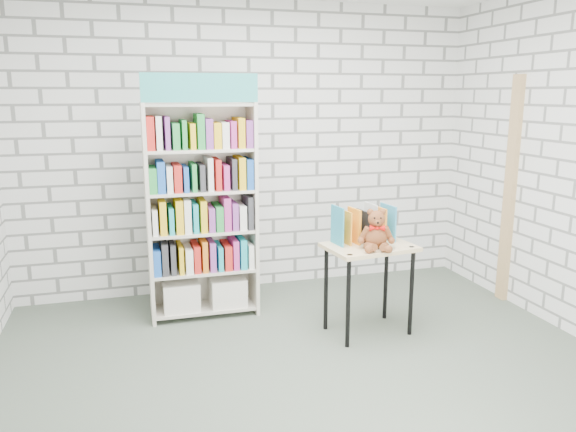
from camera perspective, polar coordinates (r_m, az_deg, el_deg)
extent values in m
plane|color=#4B5648|center=(4.08, 2.63, -15.93)|extent=(4.50, 4.50, 0.00)
cube|color=silver|center=(5.55, -3.89, 6.81)|extent=(4.50, 0.02, 2.80)
cube|color=silver|center=(1.90, 22.84, -4.91)|extent=(4.50, 0.02, 2.80)
cube|color=beige|center=(4.86, -14.03, 0.08)|extent=(0.03, 0.36, 1.86)
cube|color=beige|center=(4.96, -3.60, 0.69)|extent=(0.03, 0.36, 1.86)
cube|color=beige|center=(5.06, -9.01, 0.77)|extent=(0.93, 0.02, 1.86)
cube|color=teal|center=(4.62, -8.91, 12.75)|extent=(0.93, 0.02, 0.23)
cube|color=beige|center=(5.14, -8.44, -9.14)|extent=(0.87, 0.34, 0.03)
cube|color=beige|center=(5.02, -8.57, -5.40)|extent=(0.87, 0.34, 0.03)
cube|color=beige|center=(4.93, -8.70, -1.50)|extent=(0.87, 0.34, 0.03)
cube|color=beige|center=(4.85, -8.83, 2.54)|extent=(0.87, 0.34, 0.03)
cube|color=beige|center=(4.81, -8.97, 6.67)|extent=(0.87, 0.34, 0.03)
cube|color=beige|center=(4.79, -9.12, 11.12)|extent=(0.87, 0.34, 0.03)
cube|color=silver|center=(5.07, -10.83, -7.87)|extent=(0.31, 0.30, 0.25)
cube|color=silver|center=(5.12, -6.17, -7.52)|extent=(0.31, 0.30, 0.25)
cube|color=orange|center=(4.97, -8.60, -3.93)|extent=(0.87, 0.30, 0.25)
cube|color=#BF338C|center=(4.89, -8.73, 0.04)|extent=(0.87, 0.30, 0.25)
cube|color=#19A5B2|center=(4.82, -8.87, 4.13)|extent=(0.87, 0.30, 0.25)
cube|color=white|center=(4.79, -9.01, 8.30)|extent=(0.87, 0.30, 0.25)
cube|color=#DEBF85|center=(4.55, 8.28, -3.14)|extent=(0.75, 0.56, 0.03)
cylinder|color=black|center=(4.38, 6.13, -8.85)|extent=(0.03, 0.03, 0.71)
cylinder|color=black|center=(4.68, 3.87, -7.37)|extent=(0.03, 0.03, 0.71)
cylinder|color=black|center=(4.68, 12.41, -7.66)|extent=(0.03, 0.03, 0.71)
cylinder|color=black|center=(4.96, 9.91, -6.37)|extent=(0.03, 0.03, 0.71)
cylinder|color=black|center=(4.27, 6.30, -3.96)|extent=(0.05, 0.05, 0.01)
cylinder|color=black|center=(4.56, 12.45, -3.10)|extent=(0.05, 0.05, 0.01)
cube|color=teal|center=(4.49, 5.07, -1.17)|extent=(0.04, 0.21, 0.29)
cube|color=orange|center=(4.53, 5.93, -1.08)|extent=(0.04, 0.21, 0.29)
cube|color=orange|center=(4.57, 6.78, -0.99)|extent=(0.04, 0.21, 0.29)
cube|color=black|center=(4.61, 7.62, -0.90)|extent=(0.04, 0.21, 0.29)
cube|color=silver|center=(4.65, 8.44, -0.81)|extent=(0.04, 0.21, 0.29)
cube|color=orange|center=(4.69, 9.25, -0.72)|extent=(0.04, 0.21, 0.29)
cube|color=#3393BF|center=(4.73, 10.04, -0.63)|extent=(0.04, 0.21, 0.29)
ellipsoid|color=maroon|center=(4.46, 8.91, -2.05)|extent=(0.19, 0.16, 0.19)
sphere|color=maroon|center=(4.42, 8.98, -0.29)|extent=(0.13, 0.13, 0.13)
sphere|color=maroon|center=(4.42, 8.35, 0.42)|extent=(0.05, 0.05, 0.05)
sphere|color=maroon|center=(4.43, 9.60, 0.42)|extent=(0.05, 0.05, 0.05)
sphere|color=maroon|center=(4.37, 9.08, -0.66)|extent=(0.05, 0.05, 0.05)
sphere|color=black|center=(4.36, 8.80, -0.21)|extent=(0.02, 0.02, 0.02)
sphere|color=black|center=(4.37, 9.39, -0.21)|extent=(0.02, 0.02, 0.02)
sphere|color=black|center=(4.35, 9.13, -0.68)|extent=(0.02, 0.02, 0.02)
cylinder|color=maroon|center=(4.42, 7.77, -1.78)|extent=(0.09, 0.09, 0.13)
cylinder|color=maroon|center=(4.45, 10.14, -1.77)|extent=(0.10, 0.07, 0.13)
sphere|color=maroon|center=(4.42, 7.43, -2.49)|extent=(0.05, 0.05, 0.05)
sphere|color=maroon|center=(4.45, 10.48, -2.47)|extent=(0.05, 0.05, 0.05)
cylinder|color=maroon|center=(4.38, 8.38, -3.09)|extent=(0.06, 0.14, 0.07)
cylinder|color=maroon|center=(4.39, 9.75, -3.07)|extent=(0.13, 0.15, 0.07)
sphere|color=maroon|center=(4.31, 8.20, -3.36)|extent=(0.06, 0.06, 0.06)
sphere|color=maroon|center=(4.34, 10.17, -3.35)|extent=(0.06, 0.06, 0.06)
cone|color=red|center=(4.38, 8.65, -1.22)|extent=(0.06, 0.06, 0.05)
cone|color=red|center=(4.39, 9.45, -1.22)|extent=(0.06, 0.06, 0.05)
sphere|color=red|center=(4.38, 9.06, -1.23)|extent=(0.03, 0.03, 0.03)
cube|color=tan|center=(5.59, 21.61, 2.38)|extent=(0.05, 0.12, 2.10)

